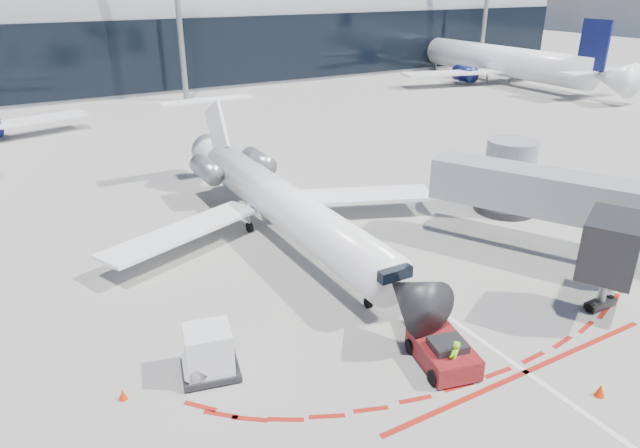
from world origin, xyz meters
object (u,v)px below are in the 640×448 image
pushback_tug (443,352)px  uld_container (209,353)px  regional_jet (278,200)px  ramp_worker (454,360)px

pushback_tug → uld_container: size_ratio=1.95×
regional_jet → pushback_tug: bearing=-89.2°
pushback_tug → uld_container: uld_container is taller
regional_jet → ramp_worker: bearing=-90.2°
ramp_worker → uld_container: uld_container is taller
pushback_tug → uld_container: 9.24m
ramp_worker → uld_container: (-8.07, 4.85, 0.18)m
ramp_worker → uld_container: size_ratio=0.66×
regional_jet → pushback_tug: size_ratio=5.32×
regional_jet → uld_container: size_ratio=10.37×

